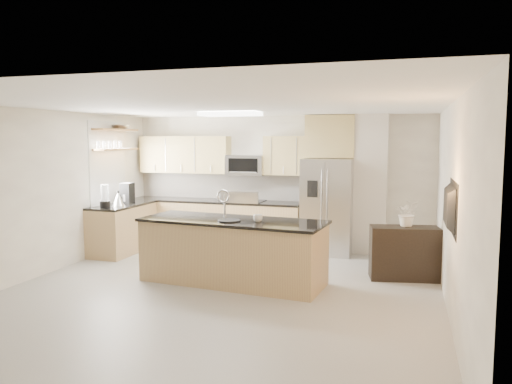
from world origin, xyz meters
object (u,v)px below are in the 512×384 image
(credenza, at_px, (404,253))
(platter, at_px, (229,220))
(cup, at_px, (258,218))
(kettle, at_px, (118,199))
(island, at_px, (233,251))
(bowl, at_px, (120,126))
(television, at_px, (445,207))
(microwave, at_px, (246,165))
(blender, at_px, (105,198))
(coffee_maker, at_px, (127,193))
(range, at_px, (244,224))
(refrigerator, at_px, (328,206))
(flower_vase, at_px, (408,206))

(credenza, bearing_deg, platter, -166.46)
(cup, height_order, kettle, kettle)
(island, bearing_deg, cup, -8.19)
(cup, distance_m, bowl, 3.94)
(cup, relative_size, television, 0.13)
(microwave, bearing_deg, island, -76.27)
(blender, bearing_deg, coffee_maker, 91.50)
(kettle, relative_size, coffee_maker, 0.73)
(cup, relative_size, bowl, 0.34)
(range, distance_m, bowl, 3.06)
(credenza, height_order, platter, platter)
(refrigerator, distance_m, cup, 2.53)
(platter, relative_size, blender, 0.80)
(microwave, height_order, blender, microwave)
(platter, distance_m, coffee_maker, 3.19)
(microwave, distance_m, cup, 2.88)
(refrigerator, bearing_deg, bowl, -168.98)
(blender, bearing_deg, bowl, 102.07)
(coffee_maker, relative_size, bowl, 0.95)
(credenza, relative_size, coffee_maker, 2.67)
(refrigerator, xyz_separation_m, coffee_maker, (-3.75, -0.81, 0.21))
(range, relative_size, island, 0.40)
(platter, bearing_deg, refrigerator, 67.23)
(credenza, bearing_deg, blender, 171.59)
(platter, xyz_separation_m, bowl, (-2.86, 1.73, 1.42))
(kettle, bearing_deg, flower_vase, -1.20)
(coffee_maker, bearing_deg, cup, -27.51)
(blender, height_order, flower_vase, flower_vase)
(television, bearing_deg, coffee_maker, 68.04)
(coffee_maker, bearing_deg, microwave, 25.17)
(microwave, bearing_deg, bowl, -157.51)
(bowl, bearing_deg, cup, -27.12)
(blender, xyz_separation_m, bowl, (-0.17, 0.82, 1.29))
(coffee_maker, distance_m, bowl, 1.30)
(platter, distance_m, bowl, 3.64)
(refrigerator, xyz_separation_m, kettle, (-3.68, -1.23, 0.15))
(island, relative_size, kettle, 10.20)
(blender, bearing_deg, television, -14.98)
(platter, bearing_deg, microwave, 103.01)
(flower_vase, bearing_deg, television, -76.54)
(bowl, bearing_deg, microwave, 22.49)
(refrigerator, distance_m, island, 2.60)
(television, bearing_deg, range, 48.36)
(microwave, height_order, coffee_maker, microwave)
(microwave, distance_m, coffee_maker, 2.37)
(coffee_maker, bearing_deg, range, 22.32)
(platter, bearing_deg, island, 90.38)
(range, distance_m, refrigerator, 1.71)
(coffee_maker, height_order, television, television)
(cup, xyz_separation_m, platter, (-0.42, -0.04, -0.04))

